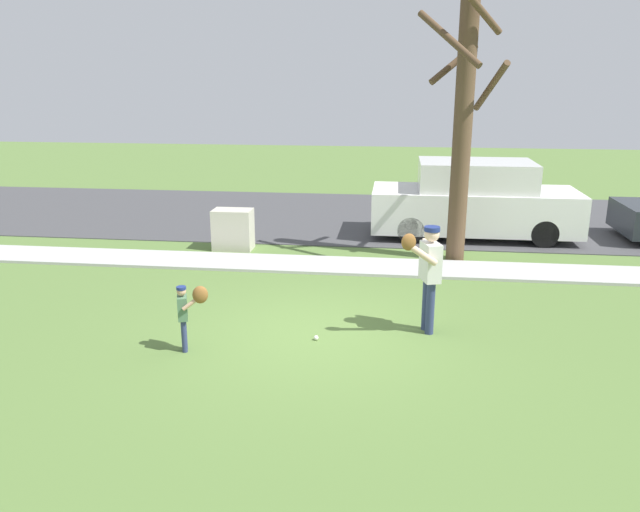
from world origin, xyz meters
The scene contains 9 objects.
ground_plane centered at (0.00, 3.50, 0.00)m, with size 48.00×48.00×0.00m, color #567538.
sidewalk_strip centered at (0.00, 3.60, 0.03)m, with size 36.00×1.20×0.06m, color #B2B2AD.
road_surface centered at (0.00, 8.60, 0.01)m, with size 36.00×6.80×0.02m, color #424244.
person_adult centered at (1.74, 0.28, 1.06)m, with size 0.65×0.77×1.70m.
person_child centered at (-1.71, -0.86, 0.68)m, with size 0.52×0.34×1.03m.
baseball centered at (0.07, -0.24, 0.04)m, with size 0.07×0.07×0.07m, color white.
utility_cabinet centered at (-2.50, 4.72, 0.47)m, with size 0.90×0.57×0.94m, color beige.
street_tree_near centered at (2.55, 4.48, 3.00)m, with size 1.85×1.89×5.66m.
parked_van_white centered at (3.15, 6.59, 0.90)m, with size 5.00×1.95×1.88m.
Camera 1 is at (1.20, -8.94, 3.87)m, focal length 34.93 mm.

